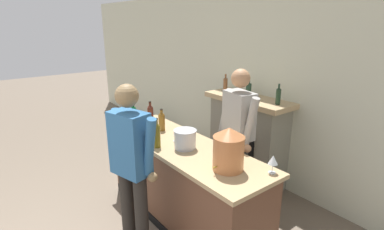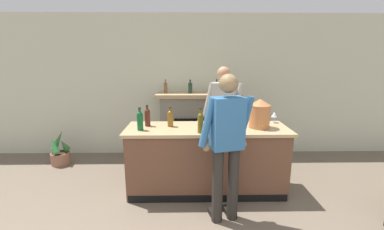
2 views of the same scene
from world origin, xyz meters
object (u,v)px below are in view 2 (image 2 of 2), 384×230
object	(u,v)px
fireplace_stone	(191,125)
ice_bucket_steel	(214,121)
wine_bottle_merlot_tall	(147,117)
wine_bottle_rose_blush	(200,122)
person_bartender	(222,116)
wine_glass_mid_counter	(199,120)
person_customer	(226,143)
wine_bottle_chardonnay_pale	(170,118)
copper_dispenser	(260,113)
wine_glass_back_row	(274,115)
potted_plant_corner	(60,153)
wine_bottle_port_short	(140,120)

from	to	relation	value
fireplace_stone	ice_bucket_steel	xyz separation A→B (m)	(0.31, -1.36, 0.43)
wine_bottle_merlot_tall	wine_bottle_rose_blush	size ratio (longest dim) A/B	0.92
person_bartender	wine_glass_mid_counter	xyz separation A→B (m)	(-0.41, -0.57, 0.08)
person_customer	wine_bottle_merlot_tall	distance (m)	1.31
person_customer	wine_bottle_chardonnay_pale	distance (m)	1.04
wine_bottle_merlot_tall	person_customer	bearing A→B (deg)	-38.11
copper_dispenser	wine_glass_mid_counter	world-z (taller)	copper_dispenser
wine_glass_back_row	wine_glass_mid_counter	world-z (taller)	wine_glass_back_row
person_bartender	ice_bucket_steel	xyz separation A→B (m)	(-0.20, -0.61, 0.08)
potted_plant_corner	ice_bucket_steel	distance (m)	3.05
wine_bottle_port_short	wine_bottle_chardonnay_pale	bearing A→B (deg)	24.66
fireplace_stone	wine_glass_mid_counter	world-z (taller)	fireplace_stone
wine_bottle_rose_blush	copper_dispenser	bearing A→B (deg)	16.32
person_bartender	wine_bottle_chardonnay_pale	bearing A→B (deg)	-148.12
fireplace_stone	wine_bottle_rose_blush	distance (m)	1.66
person_customer	wine_glass_back_row	distance (m)	1.30
wine_bottle_merlot_tall	wine_glass_mid_counter	xyz separation A→B (m)	(0.74, -0.09, -0.03)
fireplace_stone	wine_bottle_merlot_tall	bearing A→B (deg)	-117.57
potted_plant_corner	wine_glass_mid_counter	xyz separation A→B (m)	(2.53, -1.00, 0.86)
fireplace_stone	wine_bottle_merlot_tall	distance (m)	1.46
wine_glass_mid_counter	fireplace_stone	bearing A→B (deg)	94.15
fireplace_stone	potted_plant_corner	xyz separation A→B (m)	(-2.43, -0.32, -0.43)
copper_dispenser	wine_bottle_port_short	size ratio (longest dim) A/B	1.30
potted_plant_corner	wine_bottle_merlot_tall	bearing A→B (deg)	-26.93
person_customer	wine_glass_back_row	xyz separation A→B (m)	(0.86, 0.96, 0.11)
wine_bottle_merlot_tall	wine_glass_back_row	size ratio (longest dim) A/B	1.78
person_customer	wine_bottle_port_short	world-z (taller)	person_customer
ice_bucket_steel	wine_glass_back_row	xyz separation A→B (m)	(0.93, 0.29, 0.02)
wine_bottle_merlot_tall	wine_bottle_rose_blush	xyz separation A→B (m)	(0.75, -0.35, 0.01)
potted_plant_corner	wine_bottle_chardonnay_pale	world-z (taller)	wine_bottle_chardonnay_pale
wine_glass_mid_counter	copper_dispenser	bearing A→B (deg)	-0.94
person_bartender	ice_bucket_steel	bearing A→B (deg)	-107.82
ice_bucket_steel	wine_bottle_chardonnay_pale	distance (m)	0.63
copper_dispenser	wine_glass_mid_counter	bearing A→B (deg)	179.06
wine_bottle_chardonnay_pale	fireplace_stone	bearing A→B (deg)	76.09
person_customer	wine_glass_mid_counter	distance (m)	0.77
wine_bottle_port_short	wine_glass_back_row	size ratio (longest dim) A/B	1.84
fireplace_stone	wine_glass_back_row	size ratio (longest dim) A/B	9.00
wine_bottle_rose_blush	wine_glass_back_row	xyz separation A→B (m)	(1.14, 0.51, -0.02)
person_bartender	copper_dispenser	bearing A→B (deg)	-53.06
person_customer	copper_dispenser	world-z (taller)	person_customer
person_customer	person_bartender	distance (m)	1.29
fireplace_stone	wine_bottle_rose_blush	size ratio (longest dim) A/B	4.66
copper_dispenser	wine_bottle_port_short	distance (m)	1.66
wine_bottle_merlot_tall	wine_glass_back_row	bearing A→B (deg)	4.73
person_customer	wine_bottle_rose_blush	world-z (taller)	person_customer
fireplace_stone	person_customer	xyz separation A→B (m)	(0.38, -2.03, 0.34)
ice_bucket_steel	wine_glass_mid_counter	xyz separation A→B (m)	(-0.21, 0.03, 0.00)
wine_bottle_merlot_tall	wine_bottle_port_short	distance (m)	0.22
person_customer	wine_glass_mid_counter	size ratio (longest dim) A/B	11.37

